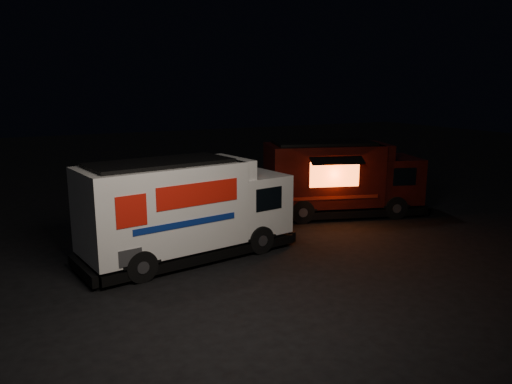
{
  "coord_description": "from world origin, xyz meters",
  "views": [
    {
      "loc": [
        -6.12,
        -11.44,
        4.73
      ],
      "look_at": [
        0.83,
        2.0,
        1.49
      ],
      "focal_mm": 35.0,
      "sensor_mm": 36.0,
      "label": 1
    }
  ],
  "objects": [
    {
      "name": "white_truck",
      "position": [
        -1.62,
        1.31,
        1.4
      ],
      "size": [
        6.42,
        3.01,
        2.8
      ],
      "primitive_type": null,
      "rotation": [
        0.0,
        0.0,
        0.15
      ],
      "color": "white",
      "rests_on": "ground"
    },
    {
      "name": "ground",
      "position": [
        0.0,
        0.0,
        0.0
      ],
      "size": [
        80.0,
        80.0,
        0.0
      ],
      "primitive_type": "plane",
      "color": "black",
      "rests_on": "ground"
    },
    {
      "name": "red_truck",
      "position": [
        5.04,
        3.17,
        1.38
      ],
      "size": [
        6.3,
        3.86,
        2.75
      ],
      "primitive_type": null,
      "rotation": [
        0.0,
        0.0,
        -0.31
      ],
      "color": "#3D0D0B",
      "rests_on": "ground"
    }
  ]
}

